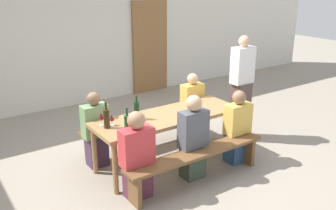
% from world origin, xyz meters
% --- Properties ---
extents(ground_plane, '(24.00, 24.00, 0.00)m').
position_xyz_m(ground_plane, '(0.00, 0.00, 0.00)').
color(ground_plane, gray).
extents(back_wall, '(14.00, 0.20, 3.20)m').
position_xyz_m(back_wall, '(0.00, 3.39, 1.60)').
color(back_wall, silver).
rests_on(back_wall, ground).
extents(wooden_door, '(0.90, 0.06, 2.10)m').
position_xyz_m(wooden_door, '(1.73, 3.25, 1.05)').
color(wooden_door, olive).
rests_on(wooden_door, ground).
extents(tasting_table, '(2.18, 0.75, 0.75)m').
position_xyz_m(tasting_table, '(0.00, 0.00, 0.67)').
color(tasting_table, '#9E7247').
rests_on(tasting_table, ground).
extents(bench_near, '(2.08, 0.30, 0.45)m').
position_xyz_m(bench_near, '(0.00, -0.67, 0.36)').
color(bench_near, brown).
rests_on(bench_near, ground).
extents(bench_far, '(2.08, 0.30, 0.45)m').
position_xyz_m(bench_far, '(0.00, 0.67, 0.36)').
color(bench_far, brown).
rests_on(bench_far, ground).
extents(wine_bottle_0, '(0.08, 0.08, 0.35)m').
position_xyz_m(wine_bottle_0, '(-0.92, 0.06, 0.88)').
color(wine_bottle_0, '#332814').
rests_on(wine_bottle_0, tasting_table).
extents(wine_bottle_1, '(0.08, 0.08, 0.33)m').
position_xyz_m(wine_bottle_1, '(-0.44, 0.12, 0.88)').
color(wine_bottle_1, '#143319').
rests_on(wine_bottle_1, tasting_table).
extents(wine_bottle_2, '(0.08, 0.08, 0.31)m').
position_xyz_m(wine_bottle_2, '(-0.76, -0.20, 0.87)').
color(wine_bottle_2, '#194723').
rests_on(wine_bottle_2, tasting_table).
extents(wine_glass_0, '(0.07, 0.07, 0.19)m').
position_xyz_m(wine_glass_0, '(0.42, -0.04, 0.88)').
color(wine_glass_0, silver).
rests_on(wine_glass_0, tasting_table).
extents(wine_glass_1, '(0.06, 0.06, 0.19)m').
position_xyz_m(wine_glass_1, '(-0.51, -0.20, 0.88)').
color(wine_glass_1, silver).
rests_on(wine_glass_1, tasting_table).
extents(wine_glass_2, '(0.07, 0.07, 0.15)m').
position_xyz_m(wine_glass_2, '(-0.83, 0.10, 0.86)').
color(wine_glass_2, silver).
rests_on(wine_glass_2, tasting_table).
extents(wine_glass_3, '(0.07, 0.07, 0.18)m').
position_xyz_m(wine_glass_3, '(-0.94, 0.17, 0.88)').
color(wine_glass_3, silver).
rests_on(wine_glass_3, tasting_table).
extents(seated_guest_near_0, '(0.41, 0.24, 1.13)m').
position_xyz_m(seated_guest_near_0, '(-0.81, -0.52, 0.54)').
color(seated_guest_near_0, '#542737').
rests_on(seated_guest_near_0, ground).
extents(seated_guest_near_1, '(0.39, 0.24, 1.17)m').
position_xyz_m(seated_guest_near_1, '(0.05, -0.52, 0.56)').
color(seated_guest_near_1, '#384535').
rests_on(seated_guest_near_1, ground).
extents(seated_guest_near_2, '(0.39, 0.24, 1.09)m').
position_xyz_m(seated_guest_near_2, '(0.86, -0.52, 0.52)').
color(seated_guest_near_2, navy).
rests_on(seated_guest_near_2, ground).
extents(seated_guest_far_0, '(0.36, 0.24, 1.11)m').
position_xyz_m(seated_guest_far_0, '(-0.89, 0.52, 0.52)').
color(seated_guest_far_0, '#412C46').
rests_on(seated_guest_far_0, ground).
extents(seated_guest_far_1, '(0.36, 0.24, 1.12)m').
position_xyz_m(seated_guest_far_1, '(0.85, 0.52, 0.53)').
color(seated_guest_far_1, '#3E4B72').
rests_on(seated_guest_far_1, ground).
extents(standing_host, '(0.37, 0.24, 1.73)m').
position_xyz_m(standing_host, '(1.51, 0.08, 0.84)').
color(standing_host, '#513F3D').
rests_on(standing_host, ground).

